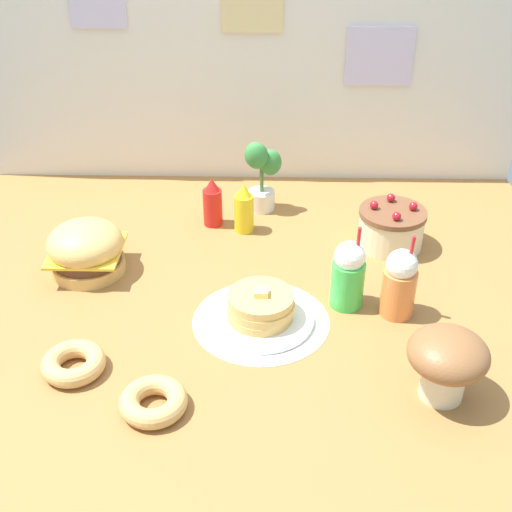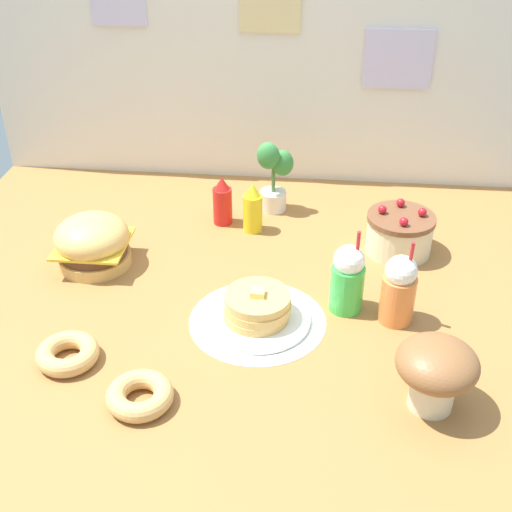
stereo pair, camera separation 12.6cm
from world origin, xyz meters
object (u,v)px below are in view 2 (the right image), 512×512
object	(u,v)px
pancake_stack	(257,310)
potted_plant	(273,173)
mushroom_stool	(436,369)
mustard_bottle	(253,209)
layer_cake	(399,233)
cream_soda_cup	(348,279)
donut_chocolate	(140,395)
burger	(93,242)
ketchup_bottle	(222,202)
donut_pink_glaze	(68,353)
orange_float_cup	(399,289)

from	to	relation	value
pancake_stack	potted_plant	distance (m)	0.69
potted_plant	mushroom_stool	world-z (taller)	potted_plant
mustard_bottle	layer_cake	bearing A→B (deg)	-10.46
cream_soda_cup	donut_chocolate	size ratio (longest dim) A/B	1.61
cream_soda_cup	layer_cake	bearing A→B (deg)	62.12
burger	potted_plant	world-z (taller)	potted_plant
ketchup_bottle	mustard_bottle	distance (m)	0.12
donut_pink_glaze	potted_plant	xyz separation A→B (m)	(0.47, 0.90, 0.12)
burger	donut_pink_glaze	distance (m)	0.48
potted_plant	layer_cake	bearing A→B (deg)	-29.85
donut_chocolate	burger	bearing A→B (deg)	116.59
potted_plant	orange_float_cup	bearing A→B (deg)	-57.42
donut_pink_glaze	potted_plant	bearing A→B (deg)	62.32
layer_cake	potted_plant	world-z (taller)	potted_plant
mustard_bottle	pancake_stack	bearing A→B (deg)	-82.60
donut_chocolate	orange_float_cup	bearing A→B (deg)	31.71
donut_chocolate	potted_plant	distance (m)	1.07
donut_chocolate	potted_plant	size ratio (longest dim) A/B	0.61
ketchup_bottle	cream_soda_cup	distance (m)	0.64
donut_pink_glaze	potted_plant	world-z (taller)	potted_plant
layer_cake	mushroom_stool	world-z (taller)	mushroom_stool
pancake_stack	ketchup_bottle	xyz separation A→B (m)	(-0.18, 0.56, 0.04)
donut_pink_glaze	potted_plant	distance (m)	1.02
burger	potted_plant	size ratio (longest dim) A/B	0.87
pancake_stack	donut_pink_glaze	world-z (taller)	pancake_stack
mustard_bottle	donut_pink_glaze	xyz separation A→B (m)	(-0.42, -0.74, -0.06)
cream_soda_cup	potted_plant	distance (m)	0.65
mustard_bottle	mushroom_stool	distance (m)	0.96
orange_float_cup	ketchup_bottle	bearing A→B (deg)	138.23
mustard_bottle	cream_soda_cup	world-z (taller)	cream_soda_cup
burger	donut_chocolate	size ratio (longest dim) A/B	1.43
donut_pink_glaze	potted_plant	size ratio (longest dim) A/B	0.61
ketchup_bottle	pancake_stack	bearing A→B (deg)	-72.25
ketchup_bottle	orange_float_cup	bearing A→B (deg)	-41.77
layer_cake	potted_plant	bearing A→B (deg)	150.15
burger	cream_soda_cup	world-z (taller)	cream_soda_cup
layer_cake	orange_float_cup	bearing A→B (deg)	-95.64
pancake_stack	mustard_bottle	size ratio (longest dim) A/B	1.70
pancake_stack	donut_pink_glaze	distance (m)	0.53
layer_cake	cream_soda_cup	bearing A→B (deg)	-117.88
layer_cake	potted_plant	distance (m)	0.51
pancake_stack	layer_cake	bearing A→B (deg)	44.82
burger	layer_cake	world-z (taller)	burger
pancake_stack	ketchup_bottle	bearing A→B (deg)	107.75
cream_soda_cup	orange_float_cup	world-z (taller)	same
cream_soda_cup	mushroom_stool	bearing A→B (deg)	-61.87
cream_soda_cup	orange_float_cup	xyz separation A→B (m)	(0.14, -0.04, 0.00)
mustard_bottle	cream_soda_cup	bearing A→B (deg)	-53.45
pancake_stack	mushroom_stool	world-z (taller)	mushroom_stool
mushroom_stool	layer_cake	bearing A→B (deg)	91.73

